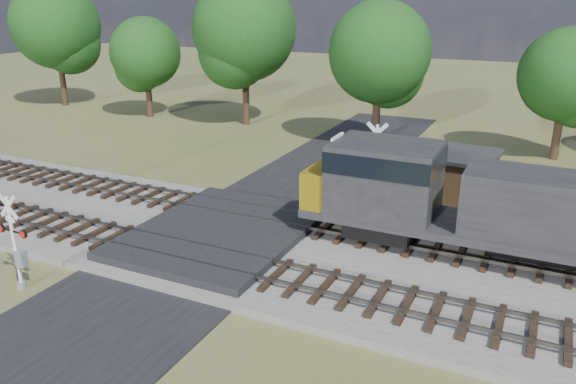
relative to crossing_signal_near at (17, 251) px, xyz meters
The scene contains 10 objects.
ground 7.91m from the crossing_signal_near, 55.49° to the left, with size 160.00×160.00×0.00m, color #51552D.
ballast_bed 16.02m from the crossing_signal_near, 25.57° to the left, with size 140.00×10.00×0.30m, color gray.
road 7.90m from the crossing_signal_near, 55.49° to the left, with size 7.00×60.00×0.08m, color black.
crossing_panel 8.26m from the crossing_signal_near, 57.48° to the left, with size 7.00×9.00×0.62m, color #262628.
track_near 8.77m from the crossing_signal_near, 30.28° to the left, with size 140.00×2.60×0.33m.
track_far 12.08m from the crossing_signal_near, 51.33° to the left, with size 140.00×2.60×0.33m.
crossing_signal_near is the anchor object (origin of this frame).
crossing_signal_far 16.66m from the crossing_signal_near, 56.67° to the left, with size 1.80×0.39×4.46m.
equipment_shed 20.81m from the crossing_signal_near, 51.90° to the left, with size 4.30×4.30×2.73m.
treeline 30.37m from the crossing_signal_near, 66.16° to the left, with size 83.27×11.13×11.93m.
Camera 1 is at (12.55, -18.90, 10.42)m, focal length 35.00 mm.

